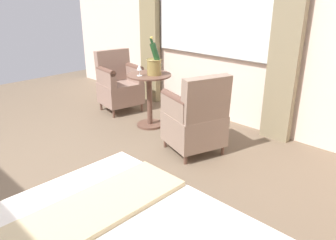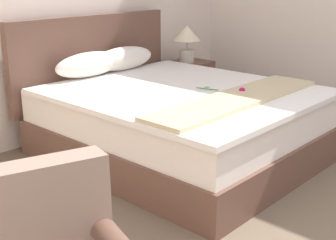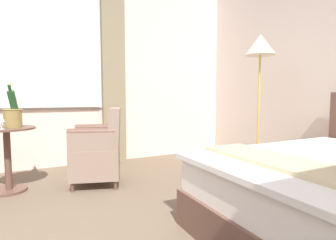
# 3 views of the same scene
# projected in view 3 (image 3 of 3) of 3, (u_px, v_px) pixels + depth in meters

# --- Properties ---
(wall_window_side) EXTENTS (0.27, 6.57, 3.11)m
(wall_window_side) POSITION_uv_depth(u_px,v_px,m) (33.00, 62.00, 3.75)
(wall_window_side) COLOR #F3D9C9
(wall_window_side) RESTS_ON ground
(floor_lamp_brass) EXTENTS (0.37, 0.37, 1.83)m
(floor_lamp_brass) POSITION_uv_depth(u_px,v_px,m) (260.00, 55.00, 3.27)
(floor_lamp_brass) COLOR gold
(floor_lamp_brass) RESTS_ON ground
(side_table_round) EXTENTS (0.58, 0.58, 0.71)m
(side_table_round) POSITION_uv_depth(u_px,v_px,m) (8.00, 154.00, 2.87)
(side_table_round) COLOR brown
(side_table_round) RESTS_ON ground
(champagne_bucket) EXTENTS (0.20, 0.20, 0.49)m
(champagne_bucket) POSITION_uv_depth(u_px,v_px,m) (13.00, 114.00, 2.90)
(champagne_bucket) COLOR olive
(champagne_bucket) RESTS_ON side_table_round
(wine_glass_near_edge) EXTENTS (0.07, 0.07, 0.15)m
(wine_glass_near_edge) POSITION_uv_depth(u_px,v_px,m) (1.00, 119.00, 2.70)
(wine_glass_near_edge) COLOR white
(wine_glass_near_edge) RESTS_ON side_table_round
(armchair_by_window) EXTENTS (0.71, 0.71, 0.92)m
(armchair_by_window) POSITION_uv_depth(u_px,v_px,m) (99.00, 151.00, 3.14)
(armchair_by_window) COLOR brown
(armchair_by_window) RESTS_ON ground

